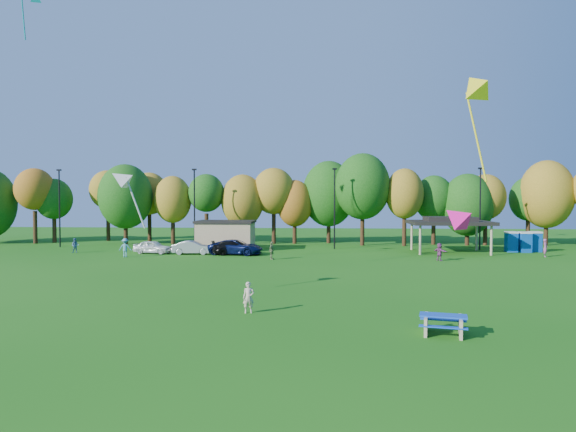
# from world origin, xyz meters

# --- Properties ---
(ground) EXTENTS (160.00, 160.00, 0.00)m
(ground) POSITION_xyz_m (0.00, 0.00, 0.00)
(ground) COLOR #19600F
(ground) RESTS_ON ground
(tree_line) EXTENTS (93.57, 10.55, 11.15)m
(tree_line) POSITION_xyz_m (-1.03, 45.51, 5.91)
(tree_line) COLOR black
(tree_line) RESTS_ON ground
(lamp_posts) EXTENTS (64.50, 0.25, 9.09)m
(lamp_posts) POSITION_xyz_m (2.00, 40.00, 4.90)
(lamp_posts) COLOR black
(lamp_posts) RESTS_ON ground
(utility_building) EXTENTS (6.30, 4.30, 3.25)m
(utility_building) POSITION_xyz_m (-10.00, 38.00, 1.64)
(utility_building) COLOR tan
(utility_building) RESTS_ON ground
(pavilion) EXTENTS (8.20, 6.20, 3.77)m
(pavilion) POSITION_xyz_m (14.00, 37.00, 3.23)
(pavilion) COLOR tan
(pavilion) RESTS_ON ground
(porta_potties) EXTENTS (3.75, 1.81, 2.18)m
(porta_potties) POSITION_xyz_m (21.99, 38.03, 1.10)
(porta_potties) COLOR #0C47A1
(porta_potties) RESTS_ON ground
(picnic_table) EXTENTS (2.23, 1.98, 0.83)m
(picnic_table) POSITION_xyz_m (5.78, 3.92, 0.48)
(picnic_table) COLOR tan
(picnic_table) RESTS_ON ground
(kite_flyer) EXTENTS (0.63, 0.47, 1.56)m
(kite_flyer) POSITION_xyz_m (-2.95, 7.34, 0.78)
(kite_flyer) COLOR beige
(kite_flyer) RESTS_ON ground
(car_a) EXTENTS (4.21, 2.27, 1.36)m
(car_a) POSITION_xyz_m (-16.84, 33.90, 0.68)
(car_a) COLOR white
(car_a) RESTS_ON ground
(car_b) EXTENTS (4.21, 1.71, 1.36)m
(car_b) POSITION_xyz_m (-12.55, 33.49, 0.68)
(car_b) COLOR #A5A5AA
(car_b) RESTS_ON ground
(car_c) EXTENTS (5.79, 3.35, 1.52)m
(car_c) POSITION_xyz_m (-8.10, 33.46, 0.76)
(car_c) COLOR #0B1747
(car_c) RESTS_ON ground
(car_d) EXTENTS (5.30, 3.16, 1.44)m
(car_d) POSITION_xyz_m (-8.08, 33.54, 0.72)
(car_d) COLOR black
(car_d) RESTS_ON ground
(far_person_0) EXTENTS (0.60, 0.74, 1.76)m
(far_person_0) POSITION_xyz_m (22.33, 33.55, 0.88)
(far_person_0) COLOR #A24C82
(far_person_0) RESTS_ON ground
(far_person_1) EXTENTS (1.29, 0.88, 1.83)m
(far_person_1) POSITION_xyz_m (-18.43, 30.53, 0.91)
(far_person_1) COLOR #539CB8
(far_person_1) RESTS_ON ground
(far_person_2) EXTENTS (0.85, 0.72, 1.53)m
(far_person_2) POSITION_xyz_m (-25.14, 33.93, 0.77)
(far_person_2) COLOR #436893
(far_person_2) RESTS_ON ground
(far_person_3) EXTENTS (1.21, 1.52, 1.61)m
(far_person_3) POSITION_xyz_m (11.37, 29.77, 0.81)
(far_person_3) COLOR #8E3B7D
(far_person_3) RESTS_ON ground
(far_person_4) EXTENTS (0.66, 1.06, 1.68)m
(far_person_4) POSITION_xyz_m (-4.06, 29.59, 0.84)
(far_person_4) COLOR #738652
(far_person_4) RESTS_ON ground
(kite_6) EXTENTS (2.22, 1.18, 3.52)m
(kite_6) POSITION_xyz_m (-10.52, 9.95, 6.79)
(kite_6) COLOR #B5B5B5
(kite_7) EXTENTS (1.68, 1.68, 1.37)m
(kite_7) POSITION_xyz_m (5.80, 2.18, 5.00)
(kite_7) COLOR #CF0B74
(kite_13) EXTENTS (2.02, 3.45, 5.59)m
(kite_13) POSITION_xyz_m (7.98, 7.49, 11.08)
(kite_13) COLOR yellow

